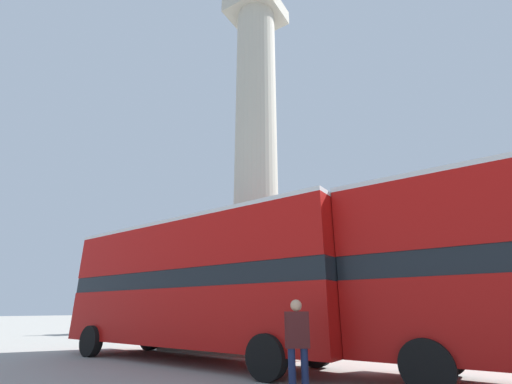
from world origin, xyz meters
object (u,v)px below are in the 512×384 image
equestrian_statue (141,306)px  pedestrian_near_lamp (297,341)px  bus_b (196,282)px  monument_column (256,195)px  street_lamp (312,254)px

equestrian_statue → pedestrian_near_lamp: bearing=-30.3°
bus_b → equestrian_statue: bearing=149.8°
bus_b → equestrian_statue: 15.18m
monument_column → pedestrian_near_lamp: 10.43m
street_lamp → pedestrian_near_lamp: 5.74m
monument_column → equestrian_statue: size_ratio=3.21×
pedestrian_near_lamp → street_lamp: bearing=-108.9°
bus_b → pedestrian_near_lamp: bus_b is taller
pedestrian_near_lamp → bus_b: bearing=-64.5°
bus_b → street_lamp: size_ratio=1.93×
monument_column → equestrian_statue: 13.77m
equestrian_statue → bus_b: bearing=-32.2°
monument_column → equestrian_statue: monument_column is taller
monument_column → pedestrian_near_lamp: bearing=-52.8°
monument_column → bus_b: size_ratio=1.88×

